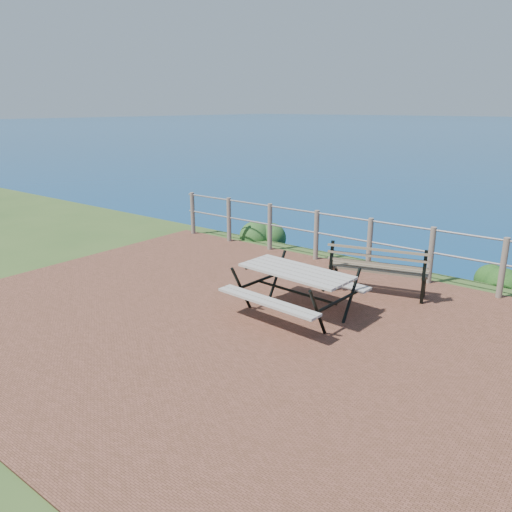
# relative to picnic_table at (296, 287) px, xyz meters

# --- Properties ---
(ground) EXTENTS (10.00, 7.00, 0.12)m
(ground) POSITION_rel_picnic_table_xyz_m (-0.07, -0.74, -0.45)
(ground) COLOR brown
(ground) RESTS_ON ground
(safety_railing) EXTENTS (9.40, 0.10, 1.00)m
(safety_railing) POSITION_rel_picnic_table_xyz_m (-0.07, 2.61, 0.12)
(safety_railing) COLOR #6B5B4C
(safety_railing) RESTS_ON ground
(picnic_table) EXTENTS (1.70, 1.44, 0.70)m
(picnic_table) POSITION_rel_picnic_table_xyz_m (0.00, 0.00, 0.00)
(picnic_table) COLOR #A0998F
(picnic_table) RESTS_ON ground
(park_bench) EXTENTS (1.62, 0.78, 0.88)m
(park_bench) POSITION_rel_picnic_table_xyz_m (0.59, 1.54, 0.13)
(park_bench) COLOR brown
(park_bench) RESTS_ON ground
(shrub_lip_west) EXTENTS (0.83, 0.83, 0.59)m
(shrub_lip_west) POSITION_rel_picnic_table_xyz_m (-3.25, 3.41, -0.45)
(shrub_lip_west) COLOR #1C481B
(shrub_lip_west) RESTS_ON ground
(shrub_lip_east) EXTENTS (0.66, 0.66, 0.35)m
(shrub_lip_east) POSITION_rel_picnic_table_xyz_m (2.04, 3.56, -0.45)
(shrub_lip_east) COLOR #143E13
(shrub_lip_east) RESTS_ON ground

